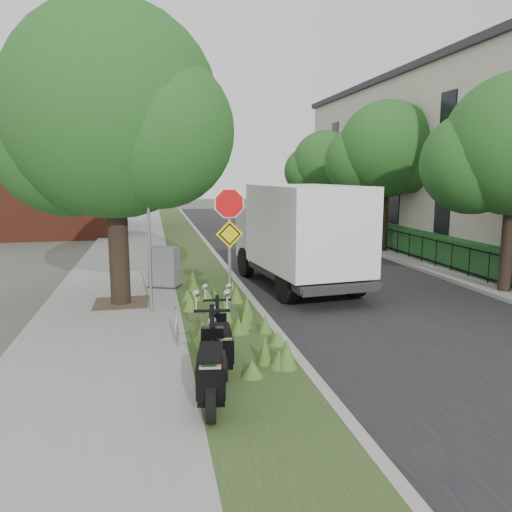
{
  "coord_description": "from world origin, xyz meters",
  "views": [
    {
      "loc": [
        -3.1,
        -10.58,
        3.53
      ],
      "look_at": [
        -0.36,
        2.6,
        1.3
      ],
      "focal_mm": 35.0,
      "sensor_mm": 36.0,
      "label": 1
    }
  ],
  "objects_px": {
    "scooter_near": "(212,377)",
    "scooter_far": "(221,349)",
    "utility_cabinet": "(165,268)",
    "box_truck": "(299,231)",
    "sign_assembly": "(229,227)"
  },
  "relations": [
    {
      "from": "scooter_near",
      "to": "scooter_far",
      "type": "xyz_separation_m",
      "value": [
        0.31,
        1.29,
        -0.05
      ]
    },
    {
      "from": "scooter_near",
      "to": "utility_cabinet",
      "type": "relative_size",
      "value": 1.64
    },
    {
      "from": "scooter_far",
      "to": "utility_cabinet",
      "type": "distance_m",
      "value": 6.94
    },
    {
      "from": "scooter_near",
      "to": "scooter_far",
      "type": "distance_m",
      "value": 1.33
    },
    {
      "from": "scooter_near",
      "to": "box_truck",
      "type": "xyz_separation_m",
      "value": [
        3.63,
        7.73,
        1.19
      ]
    },
    {
      "from": "sign_assembly",
      "to": "box_truck",
      "type": "height_order",
      "value": "sign_assembly"
    },
    {
      "from": "scooter_far",
      "to": "sign_assembly",
      "type": "bearing_deg",
      "value": 78.14
    },
    {
      "from": "scooter_far",
      "to": "utility_cabinet",
      "type": "height_order",
      "value": "utility_cabinet"
    },
    {
      "from": "scooter_near",
      "to": "utility_cabinet",
      "type": "xyz_separation_m",
      "value": [
        -0.47,
        8.19,
        0.12
      ]
    },
    {
      "from": "scooter_near",
      "to": "scooter_far",
      "type": "height_order",
      "value": "scooter_near"
    },
    {
      "from": "box_truck",
      "to": "utility_cabinet",
      "type": "xyz_separation_m",
      "value": [
        -4.1,
        0.46,
        -1.07
      ]
    },
    {
      "from": "scooter_far",
      "to": "box_truck",
      "type": "xyz_separation_m",
      "value": [
        3.31,
        6.44,
        1.24
      ]
    },
    {
      "from": "sign_assembly",
      "to": "scooter_far",
      "type": "distance_m",
      "value": 3.51
    },
    {
      "from": "scooter_near",
      "to": "sign_assembly",
      "type": "bearing_deg",
      "value": 77.62
    },
    {
      "from": "scooter_near",
      "to": "utility_cabinet",
      "type": "distance_m",
      "value": 8.2
    }
  ]
}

